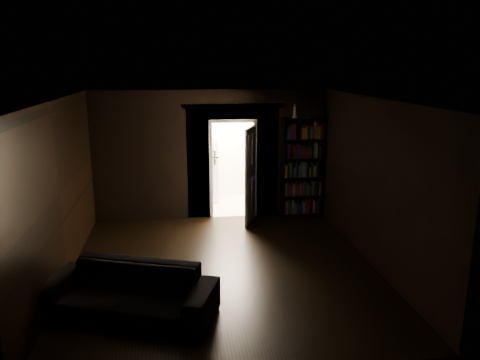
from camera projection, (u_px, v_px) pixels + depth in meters
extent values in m
plane|color=black|center=(223.00, 269.00, 7.79)|extent=(5.50, 5.50, 0.00)
cube|color=black|center=(153.00, 156.00, 9.98)|extent=(2.55, 0.10, 2.80)
cube|color=black|center=(288.00, 153.00, 10.37)|extent=(1.55, 0.10, 2.80)
cube|color=black|center=(233.00, 106.00, 9.95)|extent=(0.90, 0.10, 0.70)
cube|color=black|center=(59.00, 194.00, 7.13)|extent=(0.02, 5.50, 2.80)
cube|color=black|center=(372.00, 183.00, 7.78)|extent=(0.02, 5.50, 2.80)
cube|color=black|center=(248.00, 257.00, 4.81)|extent=(5.00, 0.02, 2.80)
cube|color=beige|center=(222.00, 99.00, 7.11)|extent=(5.00, 5.50, 0.02)
cube|color=white|center=(233.00, 171.00, 10.24)|extent=(1.04, 0.06, 2.17)
cube|color=#BAB3A2|center=(229.00, 206.00, 11.38)|extent=(2.20, 1.80, 0.10)
cube|color=beige|center=(225.00, 150.00, 11.89)|extent=(2.20, 0.10, 2.40)
cube|color=beige|center=(184.00, 157.00, 10.94)|extent=(0.10, 1.60, 2.40)
cube|color=beige|center=(272.00, 155.00, 11.21)|extent=(0.10, 1.60, 2.40)
cube|color=beige|center=(228.00, 103.00, 10.77)|extent=(2.20, 1.80, 0.10)
cube|color=#D3727D|center=(225.00, 109.00, 11.59)|extent=(2.00, 0.04, 0.26)
imported|color=black|center=(129.00, 284.00, 6.29)|extent=(2.52, 1.74, 0.89)
cube|color=black|center=(302.00, 168.00, 10.27)|extent=(0.95, 0.56, 2.20)
cube|color=white|center=(202.00, 168.00, 11.53)|extent=(0.89, 0.84, 1.65)
cube|color=white|center=(250.00, 175.00, 9.89)|extent=(0.36, 0.81, 2.05)
cube|color=silver|center=(295.00, 111.00, 9.94)|extent=(0.13, 0.13, 0.30)
cube|color=black|center=(200.00, 130.00, 11.21)|extent=(0.61, 0.30, 0.26)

